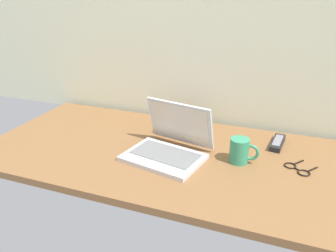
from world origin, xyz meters
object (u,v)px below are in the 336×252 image
object	(u,v)px
laptop	(169,145)
coffee_mug	(240,150)
book_stack	(182,123)
eyeglasses	(298,169)
remote_control_near	(277,143)

from	to	relation	value
laptop	coffee_mug	bearing A→B (deg)	8.55
coffee_mug	book_stack	bearing A→B (deg)	146.38
laptop	eyeglasses	xyz separation A→B (m)	(0.51, 0.06, -0.04)
laptop	remote_control_near	bearing A→B (deg)	31.12
laptop	book_stack	bearing A→B (deg)	95.91
eyeglasses	remote_control_near	bearing A→B (deg)	114.04
remote_control_near	laptop	bearing A→B (deg)	-148.88
coffee_mug	eyeglasses	distance (m)	0.23
remote_control_near	eyeglasses	xyz separation A→B (m)	(0.09, -0.19, -0.01)
coffee_mug	book_stack	size ratio (longest dim) A/B	0.54
laptop	coffee_mug	xyz separation A→B (m)	(0.29, 0.04, 0.01)
laptop	book_stack	size ratio (longest dim) A/B	1.65
book_stack	coffee_mug	bearing A→B (deg)	-33.62
laptop	coffee_mug	size ratio (longest dim) A/B	3.03
book_stack	laptop	bearing A→B (deg)	-84.09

